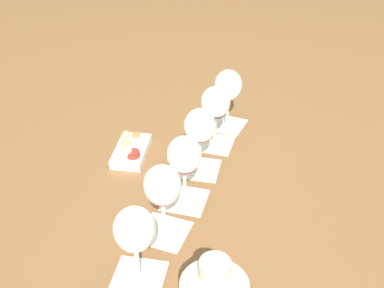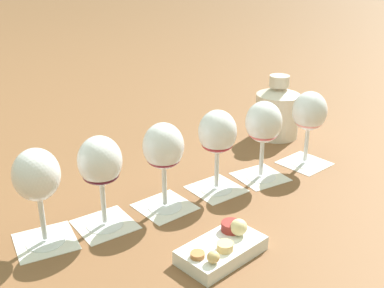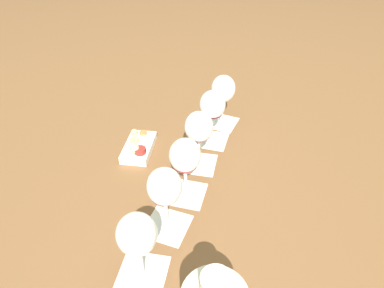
% 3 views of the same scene
% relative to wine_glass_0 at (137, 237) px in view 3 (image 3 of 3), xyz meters
% --- Properties ---
extents(ground_plane, '(8.00, 8.00, 0.00)m').
position_rel_wine_glass_0_xyz_m(ground_plane, '(0.20, -0.26, -0.13)').
color(ground_plane, brown).
extents(tasting_card_0, '(0.15, 0.15, 0.00)m').
position_rel_wine_glass_0_xyz_m(tasting_card_0, '(0.00, 0.00, -0.13)').
color(tasting_card_0, silver).
rests_on(tasting_card_0, ground_plane).
extents(tasting_card_1, '(0.15, 0.15, 0.00)m').
position_rel_wine_glass_0_xyz_m(tasting_card_1, '(0.09, -0.11, -0.13)').
color(tasting_card_1, silver).
rests_on(tasting_card_1, ground_plane).
extents(tasting_card_2, '(0.15, 0.15, 0.00)m').
position_rel_wine_glass_0_xyz_m(tasting_card_2, '(0.16, -0.21, -0.13)').
color(tasting_card_2, silver).
rests_on(tasting_card_2, ground_plane).
extents(tasting_card_3, '(0.15, 0.15, 0.00)m').
position_rel_wine_glass_0_xyz_m(tasting_card_3, '(0.25, -0.31, -0.13)').
color(tasting_card_3, silver).
rests_on(tasting_card_3, ground_plane).
extents(tasting_card_4, '(0.15, 0.15, 0.00)m').
position_rel_wine_glass_0_xyz_m(tasting_card_4, '(0.33, -0.41, -0.13)').
color(tasting_card_4, silver).
rests_on(tasting_card_4, ground_plane).
extents(tasting_card_5, '(0.14, 0.15, 0.00)m').
position_rel_wine_glass_0_xyz_m(tasting_card_5, '(0.39, -0.50, -0.13)').
color(tasting_card_5, silver).
rests_on(tasting_card_5, ground_plane).
extents(wine_glass_0, '(0.08, 0.08, 0.18)m').
position_rel_wine_glass_0_xyz_m(wine_glass_0, '(0.00, 0.00, 0.00)').
color(wine_glass_0, white).
rests_on(wine_glass_0, tasting_card_0).
extents(wine_glass_1, '(0.08, 0.08, 0.18)m').
position_rel_wine_glass_0_xyz_m(wine_glass_1, '(0.09, -0.11, 0.00)').
color(wine_glass_1, white).
rests_on(wine_glass_1, tasting_card_1).
extents(wine_glass_2, '(0.08, 0.08, 0.18)m').
position_rel_wine_glass_0_xyz_m(wine_glass_2, '(0.16, -0.21, 0.00)').
color(wine_glass_2, white).
rests_on(wine_glass_2, tasting_card_2).
extents(wine_glass_3, '(0.08, 0.08, 0.18)m').
position_rel_wine_glass_0_xyz_m(wine_glass_3, '(0.25, -0.31, 0.00)').
color(wine_glass_3, white).
rests_on(wine_glass_3, tasting_card_3).
extents(wine_glass_4, '(0.08, 0.08, 0.18)m').
position_rel_wine_glass_0_xyz_m(wine_glass_4, '(0.33, -0.41, 0.00)').
color(wine_glass_4, white).
rests_on(wine_glass_4, tasting_card_4).
extents(wine_glass_5, '(0.08, 0.08, 0.18)m').
position_rel_wine_glass_0_xyz_m(wine_glass_5, '(0.39, -0.50, 0.00)').
color(wine_glass_5, white).
rests_on(wine_glass_5, tasting_card_5).
extents(snack_dish, '(0.17, 0.16, 0.06)m').
position_rel_wine_glass_0_xyz_m(snack_dish, '(0.40, -0.18, -0.11)').
color(snack_dish, white).
rests_on(snack_dish, ground_plane).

